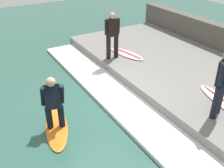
{
  "coord_description": "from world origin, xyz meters",
  "views": [
    {
      "loc": [
        -2.69,
        -5.43,
        4.29
      ],
      "look_at": [
        0.53,
        0.0,
        0.7
      ],
      "focal_mm": 42.0,
      "sensor_mm": 36.0,
      "label": 1
    }
  ],
  "objects": [
    {
      "name": "surfboard_waiting_near",
      "position": [
        2.49,
        2.22,
        0.38
      ],
      "size": [
        0.87,
        1.73,
        0.07
      ],
      "color": "beige",
      "rests_on": "concrete_ledge"
    },
    {
      "name": "surfer_waiting_near",
      "position": [
        1.85,
        2.21,
        1.3
      ],
      "size": [
        0.56,
        0.29,
        1.67
      ],
      "color": "black",
      "rests_on": "concrete_ledge"
    },
    {
      "name": "concrete_ledge",
      "position": [
        3.59,
        0.0,
        0.18
      ],
      "size": [
        4.4,
        10.31,
        0.35
      ],
      "primitive_type": "cube",
      "color": "slate",
      "rests_on": "ground_plane"
    },
    {
      "name": "wave_foam_crest",
      "position": [
        0.81,
        0.0,
        0.05
      ],
      "size": [
        1.17,
        9.79,
        0.1
      ],
      "primitive_type": "cube",
      "color": "silver",
      "rests_on": "ground_plane"
    },
    {
      "name": "surfer_waiting_far",
      "position": [
        2.27,
        -2.14,
        1.32
      ],
      "size": [
        0.54,
        0.38,
        1.72
      ],
      "color": "black",
      "rests_on": "concrete_ledge"
    },
    {
      "name": "surfboard_riding",
      "position": [
        -1.23,
        -0.19,
        0.03
      ],
      "size": [
        1.07,
        1.92,
        0.06
      ],
      "color": "orange",
      "rests_on": "ground_plane"
    },
    {
      "name": "ground_plane",
      "position": [
        0.0,
        0.0,
        0.0
      ],
      "size": [
        28.0,
        28.0,
        0.0
      ],
      "primitive_type": "plane",
      "color": "#2D564C"
    },
    {
      "name": "surfer_riding",
      "position": [
        -1.23,
        -0.19,
        0.84
      ],
      "size": [
        0.53,
        0.56,
        1.41
      ],
      "color": "black",
      "rests_on": "surfboard_riding"
    }
  ]
}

